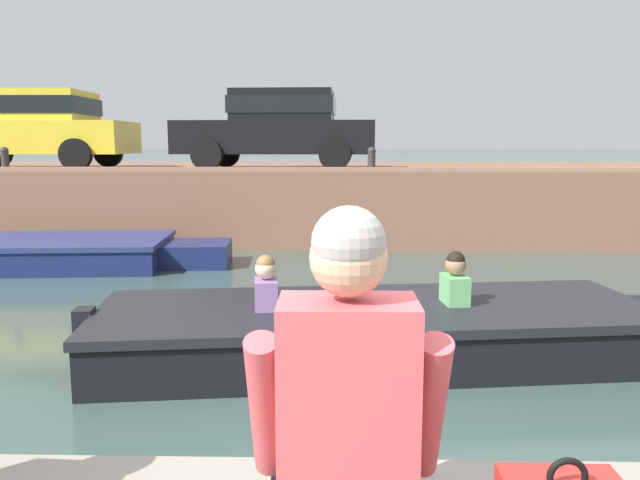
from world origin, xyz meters
name	(u,v)px	position (x,y,z in m)	size (l,w,h in m)	color
ground_plane	(352,323)	(0.00, 4.54, 0.00)	(400.00, 400.00, 0.00)	#384C47
far_quay_wall	(344,198)	(0.00, 12.07, 0.72)	(60.00, 6.00, 1.44)	brown
far_wall_coping	(346,170)	(0.00, 9.19, 1.48)	(60.00, 0.24, 0.08)	#9F6C52
boat_moored_west_navy	(14,253)	(-5.30, 7.55, 0.22)	(6.41, 2.24, 0.45)	navy
motorboat_passing	(399,330)	(0.40, 3.44, 0.25)	(6.10, 2.26, 0.98)	black
car_leftmost_yellow	(35,126)	(-6.26, 10.54, 2.29)	(3.93, 2.07, 1.54)	yellow
car_left_inner_black	(279,126)	(-1.32, 10.54, 2.29)	(3.98, 1.99, 1.54)	black
mooring_bollard_west	(5,158)	(-6.27, 9.32, 1.68)	(0.15, 0.15, 0.45)	#2D2B28
mooring_bollard_mid	(372,158)	(0.47, 9.32, 1.68)	(0.15, 0.15, 0.45)	#2D2B28
person_seated_right	(347,422)	(-0.15, -0.49, 1.20)	(0.53, 0.52, 0.96)	#282833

